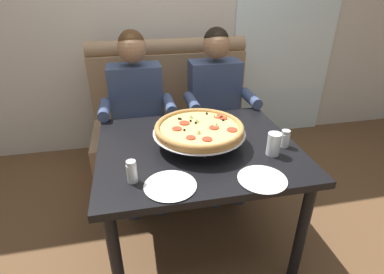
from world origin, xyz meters
TOP-DOWN VIEW (x-y plane):
  - ground_plane at (0.00, 0.00)m, footprint 16.00×16.00m
  - back_wall_with_window at (0.00, 1.52)m, footprint 6.00×0.12m
  - window_panel at (1.25, 1.44)m, footprint 1.10×0.02m
  - booth_bench at (0.00, 0.95)m, footprint 1.40×0.78m
  - dining_table at (0.00, 0.00)m, footprint 1.13×0.95m
  - diner_left at (-0.31, 0.68)m, footprint 0.54×0.64m
  - diner_right at (0.31, 0.68)m, footprint 0.54×0.64m
  - pizza at (0.01, 0.01)m, footprint 0.53×0.53m
  - shaker_oregano at (-0.38, -0.27)m, footprint 0.05×0.05m
  - shaker_pepper_flakes at (0.48, -0.11)m, footprint 0.05×0.05m
  - plate_near_left at (0.23, -0.39)m, footprint 0.24×0.24m
  - plate_near_right at (-0.21, -0.35)m, footprint 0.25×0.25m
  - drinking_glass at (0.38, -0.18)m, footprint 0.07×0.07m
  - patio_chair at (1.29, 1.98)m, footprint 0.43×0.43m

SIDE VIEW (x-z plane):
  - ground_plane at x=0.00m, z-range 0.00..0.00m
  - booth_bench at x=0.00m, z-range -0.17..0.96m
  - patio_chair at x=1.29m, z-range 0.09..0.95m
  - dining_table at x=0.00m, z-range 0.28..1.01m
  - diner_left at x=-0.31m, z-range 0.07..1.35m
  - diner_right at x=0.31m, z-range 0.07..1.35m
  - plate_near_left at x=0.23m, z-range 0.74..0.75m
  - plate_near_right at x=-0.21m, z-range 0.74..0.75m
  - shaker_pepper_flakes at x=0.48m, z-range 0.73..0.83m
  - shaker_oregano at x=-0.38m, z-range 0.73..0.84m
  - drinking_glass at x=0.38m, z-range 0.73..0.85m
  - pizza at x=0.01m, z-range 0.77..0.90m
  - back_wall_with_window at x=0.00m, z-range 0.00..2.80m
  - window_panel at x=1.25m, z-range 0.00..2.80m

